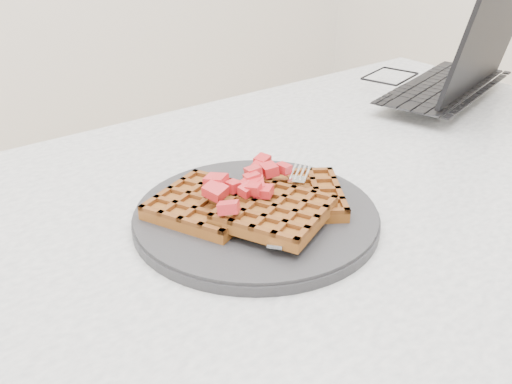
% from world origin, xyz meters
% --- Properties ---
extents(table, '(1.20, 0.80, 0.75)m').
position_xyz_m(table, '(0.00, 0.00, 0.64)').
color(table, silver).
rests_on(table, ground).
extents(plate, '(0.29, 0.29, 0.02)m').
position_xyz_m(plate, '(-0.15, -0.00, 0.76)').
color(plate, black).
rests_on(plate, table).
extents(waffles, '(0.25, 0.22, 0.03)m').
position_xyz_m(waffles, '(-0.15, -0.01, 0.78)').
color(waffles, brown).
rests_on(waffles, plate).
extents(strawberry_pile, '(0.15, 0.15, 0.02)m').
position_xyz_m(strawberry_pile, '(-0.15, -0.00, 0.80)').
color(strawberry_pile, '#9A070F').
rests_on(strawberry_pile, waffles).
extents(fork, '(0.16, 0.13, 0.02)m').
position_xyz_m(fork, '(-0.12, -0.03, 0.77)').
color(fork, silver).
rests_on(fork, plate).
extents(laptop, '(0.40, 0.34, 0.24)m').
position_xyz_m(laptop, '(0.41, 0.17, 0.79)').
color(laptop, black).
rests_on(laptop, table).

